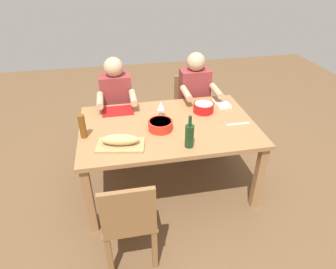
# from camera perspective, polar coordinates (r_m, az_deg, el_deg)

# --- Properties ---
(ground_plane) EXTENTS (8.00, 8.00, 0.00)m
(ground_plane) POSITION_cam_1_polar(r_m,az_deg,el_deg) (3.20, -0.00, -9.56)
(ground_plane) COLOR brown
(dining_table) EXTENTS (1.66, 1.06, 0.74)m
(dining_table) POSITION_cam_1_polar(r_m,az_deg,el_deg) (2.80, -0.00, 0.53)
(dining_table) COLOR #9E7044
(dining_table) RESTS_ON ground_plane
(chair_far_left) EXTENTS (0.40, 0.40, 0.85)m
(chair_far_left) POSITION_cam_1_polar(r_m,az_deg,el_deg) (3.59, -9.80, 4.44)
(chair_far_left) COLOR olive
(chair_far_left) RESTS_ON ground_plane
(diner_far_left) EXTENTS (0.41, 0.53, 1.20)m
(diner_far_left) POSITION_cam_1_polar(r_m,az_deg,el_deg) (3.33, -9.99, 6.25)
(diner_far_left) COLOR #2D2D38
(diner_far_left) RESTS_ON ground_plane
(chair_near_left) EXTENTS (0.40, 0.40, 0.85)m
(chair_near_left) POSITION_cam_1_polar(r_m,az_deg,el_deg) (2.22, -7.69, -16.13)
(chair_near_left) COLOR olive
(chair_near_left) RESTS_ON ground_plane
(chair_far_right) EXTENTS (0.40, 0.40, 0.85)m
(chair_far_right) POSITION_cam_1_polar(r_m,az_deg,el_deg) (3.71, 4.45, 5.74)
(chair_far_right) COLOR olive
(chair_far_right) RESTS_ON ground_plane
(diner_far_right) EXTENTS (0.41, 0.53, 1.20)m
(diner_far_right) POSITION_cam_1_polar(r_m,az_deg,el_deg) (3.45, 5.38, 7.58)
(diner_far_right) COLOR #2D2D38
(diner_far_right) RESTS_ON ground_plane
(serving_bowl_salad) EXTENTS (0.23, 0.23, 0.09)m
(serving_bowl_salad) POSITION_cam_1_polar(r_m,az_deg,el_deg) (2.66, -1.51, 1.95)
(serving_bowl_salad) COLOR red
(serving_bowl_salad) RESTS_ON dining_table
(serving_bowl_pasta) EXTENTS (0.21, 0.21, 0.09)m
(serving_bowl_pasta) POSITION_cam_1_polar(r_m,az_deg,el_deg) (2.99, 7.00, 5.40)
(serving_bowl_pasta) COLOR red
(serving_bowl_pasta) RESTS_ON dining_table
(cutting_board) EXTENTS (0.43, 0.29, 0.02)m
(cutting_board) POSITION_cam_1_polar(r_m,az_deg,el_deg) (2.48, -9.29, -2.08)
(cutting_board) COLOR tan
(cutting_board) RESTS_ON dining_table
(bread_loaf) EXTENTS (0.33, 0.16, 0.09)m
(bread_loaf) POSITION_cam_1_polar(r_m,az_deg,el_deg) (2.45, -9.40, -1.02)
(bread_loaf) COLOR tan
(bread_loaf) RESTS_ON cutting_board
(wine_bottle) EXTENTS (0.08, 0.08, 0.29)m
(wine_bottle) POSITION_cam_1_polar(r_m,az_deg,el_deg) (2.40, 4.24, -0.18)
(wine_bottle) COLOR #193819
(wine_bottle) RESTS_ON dining_table
(beer_bottle) EXTENTS (0.06, 0.06, 0.22)m
(beer_bottle) POSITION_cam_1_polar(r_m,az_deg,el_deg) (2.63, -16.48, 1.55)
(beer_bottle) COLOR brown
(beer_bottle) RESTS_ON dining_table
(wine_glass) EXTENTS (0.08, 0.08, 0.17)m
(wine_glass) POSITION_cam_1_polar(r_m,az_deg,el_deg) (2.84, -1.41, 5.56)
(wine_glass) COLOR silver
(wine_glass) RESTS_ON dining_table
(placemat_far_left) EXTENTS (0.32, 0.23, 0.01)m
(placemat_far_left) POSITION_cam_1_polar(r_m,az_deg,el_deg) (3.05, -9.83, 4.61)
(placemat_far_left) COLOR maroon
(placemat_far_left) RESTS_ON dining_table
(fork_far_right) EXTENTS (0.02, 0.17, 0.01)m
(fork_far_right) POSITION_cam_1_polar(r_m,az_deg,el_deg) (3.22, 9.26, 6.28)
(fork_far_right) COLOR silver
(fork_far_right) RESTS_ON dining_table
(carving_knife) EXTENTS (0.23, 0.02, 0.01)m
(carving_knife) POSITION_cam_1_polar(r_m,az_deg,el_deg) (2.85, 13.62, 2.04)
(carving_knife) COLOR silver
(carving_knife) RESTS_ON dining_table
(napkin_stack) EXTENTS (0.15, 0.15, 0.02)m
(napkin_stack) POSITION_cam_1_polar(r_m,az_deg,el_deg) (3.15, 10.81, 5.68)
(napkin_stack) COLOR white
(napkin_stack) RESTS_ON dining_table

